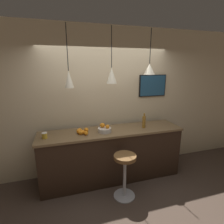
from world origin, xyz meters
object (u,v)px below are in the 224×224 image
at_px(bar_stool, 125,168).
at_px(juice_bottle, 144,122).
at_px(mounted_tv, 153,86).
at_px(spread_jar, 45,135).
at_px(fruit_bowl, 104,129).

distance_m(bar_stool, juice_bottle, 0.97).
xyz_separation_m(juice_bottle, mounted_tv, (0.38, 0.42, 0.64)).
xyz_separation_m(bar_stool, juice_bottle, (0.58, 0.53, 0.58)).
bearing_deg(spread_jar, fruit_bowl, 0.23).
bearing_deg(spread_jar, bar_stool, -23.28).
xyz_separation_m(fruit_bowl, mounted_tv, (1.17, 0.41, 0.70)).
bearing_deg(fruit_bowl, mounted_tv, 19.55).
bearing_deg(fruit_bowl, juice_bottle, -0.30).
xyz_separation_m(bar_stool, fruit_bowl, (-0.20, 0.53, 0.51)).
relative_size(spread_jar, mounted_tv, 0.16).
height_order(bar_stool, juice_bottle, juice_bottle).
height_order(bar_stool, mounted_tv, mounted_tv).
distance_m(bar_stool, spread_jar, 1.43).
distance_m(juice_bottle, spread_jar, 1.81).
bearing_deg(mounted_tv, fruit_bowl, -160.45).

